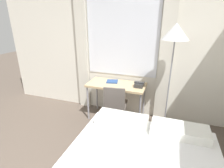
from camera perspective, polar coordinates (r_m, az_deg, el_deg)
The scene contains 6 objects.
wall_back_with_window at distance 3.57m, azimuth 2.16°, elevation 11.10°, with size 5.31×0.13×2.70m.
desk at distance 3.42m, azimuth 1.43°, elevation -1.06°, with size 1.12×0.53×0.75m.
desk_chair at distance 3.24m, azimuth 1.09°, elevation -6.33°, with size 0.45×0.45×0.83m.
standing_lamp at distance 2.93m, azimuth 19.91°, elevation 14.15°, with size 0.42×0.42×1.89m.
telephone at distance 3.28m, azimuth 8.82°, elevation -0.23°, with size 0.18×0.17×0.10m.
book at distance 3.49m, azimuth 0.07°, elevation 0.86°, with size 0.26×0.23×0.02m.
Camera 1 is at (1.02, -0.10, 1.98)m, focal length 28.00 mm.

